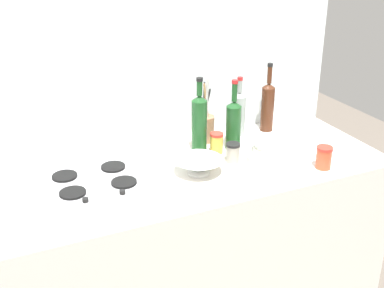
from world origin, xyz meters
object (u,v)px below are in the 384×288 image
(wine_bottle_mid_right, at_px, (199,123))
(condiment_jar_spare, at_px, (324,157))
(plate_stack, at_px, (278,147))
(wine_bottle_mid_left, at_px, (268,105))
(mixing_bowl, at_px, (199,166))
(condiment_jar_rear, at_px, (233,152))
(stovetop_hob, at_px, (94,182))
(wine_bottle_rightmost, at_px, (239,112))
(wine_bottle_leftmost, at_px, (233,123))
(condiment_jar_front, at_px, (217,143))
(utensil_crock, at_px, (205,127))
(butter_dish, at_px, (265,165))

(wine_bottle_mid_right, relative_size, condiment_jar_spare, 3.60)
(plate_stack, relative_size, wine_bottle_mid_left, 0.66)
(mixing_bowl, bearing_deg, condiment_jar_rear, 12.51)
(plate_stack, bearing_deg, condiment_jar_spare, -67.60)
(wine_bottle_mid_left, height_order, mixing_bowl, wine_bottle_mid_left)
(stovetop_hob, relative_size, wine_bottle_mid_left, 1.17)
(wine_bottle_mid_right, xyz_separation_m, wine_bottle_rightmost, (0.28, 0.12, -0.03))
(condiment_jar_rear, bearing_deg, mixing_bowl, -167.49)
(mixing_bowl, distance_m, condiment_jar_rear, 0.20)
(wine_bottle_leftmost, bearing_deg, wine_bottle_mid_left, 25.43)
(wine_bottle_rightmost, height_order, condiment_jar_front, wine_bottle_rightmost)
(mixing_bowl, height_order, condiment_jar_rear, condiment_jar_rear)
(stovetop_hob, distance_m, utensil_crock, 0.67)
(butter_dish, bearing_deg, wine_bottle_rightmost, 76.79)
(wine_bottle_rightmost, height_order, mixing_bowl, wine_bottle_rightmost)
(butter_dish, xyz_separation_m, condiment_jar_spare, (0.25, -0.08, 0.02))
(plate_stack, relative_size, condiment_jar_spare, 2.33)
(wine_bottle_leftmost, xyz_separation_m, wine_bottle_mid_left, (0.27, 0.13, 0.01))
(wine_bottle_mid_left, bearing_deg, plate_stack, -111.21)
(wine_bottle_mid_right, relative_size, utensil_crock, 1.12)
(stovetop_hob, xyz_separation_m, wine_bottle_mid_right, (0.54, 0.12, 0.14))
(condiment_jar_front, bearing_deg, butter_dish, -67.30)
(plate_stack, distance_m, condiment_jar_spare, 0.25)
(stovetop_hob, xyz_separation_m, utensil_crock, (0.63, 0.23, 0.06))
(stovetop_hob, distance_m, wine_bottle_rightmost, 0.86)
(wine_bottle_leftmost, bearing_deg, butter_dish, -87.67)
(wine_bottle_leftmost, distance_m, condiment_jar_rear, 0.17)
(wine_bottle_leftmost, bearing_deg, condiment_jar_front, -170.04)
(wine_bottle_mid_right, relative_size, condiment_jar_rear, 4.04)
(wine_bottle_leftmost, relative_size, wine_bottle_rightmost, 1.12)
(wine_bottle_mid_right, bearing_deg, utensil_crock, 52.72)
(mixing_bowl, distance_m, utensil_crock, 0.36)
(butter_dish, height_order, condiment_jar_rear, condiment_jar_rear)
(wine_bottle_mid_right, bearing_deg, plate_stack, -24.96)
(wine_bottle_rightmost, distance_m, condiment_jar_rear, 0.34)
(stovetop_hob, distance_m, condiment_jar_front, 0.62)
(wine_bottle_mid_left, xyz_separation_m, wine_bottle_rightmost, (-0.16, 0.01, -0.02))
(stovetop_hob, xyz_separation_m, plate_stack, (0.88, -0.04, 0.01))
(stovetop_hob, height_order, utensil_crock, utensil_crock)
(wine_bottle_rightmost, bearing_deg, condiment_jar_spare, -72.74)
(stovetop_hob, bearing_deg, wine_bottle_mid_left, 12.74)
(wine_bottle_mid_left, xyz_separation_m, mixing_bowl, (-0.54, -0.31, -0.10))
(plate_stack, distance_m, wine_bottle_mid_right, 0.40)
(wine_bottle_rightmost, relative_size, butter_dish, 2.11)
(stovetop_hob, relative_size, wine_bottle_mid_right, 1.15)
(stovetop_hob, bearing_deg, condiment_jar_front, 7.00)
(utensil_crock, bearing_deg, plate_stack, -46.26)
(wine_bottle_mid_left, distance_m, mixing_bowl, 0.63)
(wine_bottle_leftmost, xyz_separation_m, condiment_jar_spare, (0.27, -0.36, -0.08))
(wine_bottle_rightmost, bearing_deg, wine_bottle_leftmost, -127.61)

